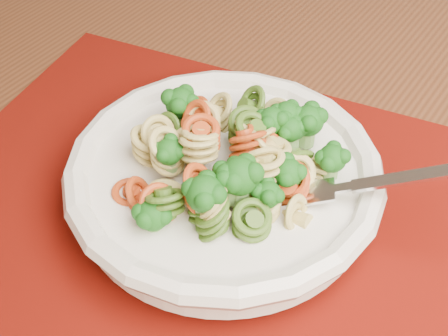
# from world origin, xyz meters

# --- Properties ---
(dining_table) EXTENTS (1.66, 1.37, 0.78)m
(dining_table) POSITION_xyz_m (-0.58, 0.65, 0.68)
(dining_table) COLOR #532D17
(dining_table) RESTS_ON ground
(placemat) EXTENTS (0.51, 0.43, 0.00)m
(placemat) POSITION_xyz_m (-0.66, 0.58, 0.79)
(placemat) COLOR #580903
(placemat) RESTS_ON dining_table
(pasta_bowl) EXTENTS (0.25, 0.25, 0.05)m
(pasta_bowl) POSITION_xyz_m (-0.65, 0.59, 0.82)
(pasta_bowl) COLOR silver
(pasta_bowl) RESTS_ON placemat
(pasta_broccoli_heap) EXTENTS (0.21, 0.21, 0.06)m
(pasta_broccoli_heap) POSITION_xyz_m (-0.65, 0.59, 0.83)
(pasta_broccoli_heap) COLOR tan
(pasta_broccoli_heap) RESTS_ON pasta_bowl
(fork) EXTENTS (0.18, 0.05, 0.08)m
(fork) POSITION_xyz_m (-0.58, 0.58, 0.83)
(fork) COLOR silver
(fork) RESTS_ON pasta_bowl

